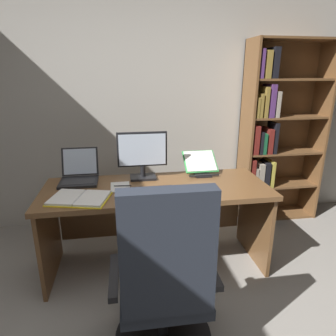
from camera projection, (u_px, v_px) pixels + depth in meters
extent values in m
cube|color=#B2ADA3|center=(146.00, 91.00, 3.09)|extent=(4.99, 0.12, 2.86)
cube|color=brown|center=(157.00, 189.00, 2.37)|extent=(1.81, 0.69, 0.04)
cube|color=brown|center=(49.00, 238.00, 2.36)|extent=(0.03, 0.63, 0.70)
cube|color=brown|center=(254.00, 221.00, 2.62)|extent=(0.03, 0.63, 0.70)
cube|color=brown|center=(153.00, 209.00, 2.78)|extent=(1.69, 0.03, 0.49)
cube|color=brown|center=(246.00, 135.00, 3.15)|extent=(0.02, 0.34, 1.94)
cube|color=brown|center=(318.00, 133.00, 3.28)|extent=(0.02, 0.34, 1.94)
cube|color=brown|center=(275.00, 131.00, 3.37)|extent=(0.87, 0.01, 1.94)
cube|color=brown|center=(273.00, 213.00, 3.51)|extent=(0.82, 0.32, 0.02)
cube|color=navy|center=(245.00, 205.00, 3.38)|extent=(0.03, 0.26, 0.28)
cube|color=olive|center=(251.00, 204.00, 3.36)|extent=(0.05, 0.21, 0.31)
cube|color=black|center=(254.00, 204.00, 3.39)|extent=(0.03, 0.25, 0.29)
cube|color=gray|center=(258.00, 204.00, 3.41)|extent=(0.04, 0.27, 0.28)
cube|color=gray|center=(263.00, 207.00, 3.39)|extent=(0.06, 0.20, 0.23)
cube|color=navy|center=(268.00, 206.00, 3.44)|extent=(0.06, 0.27, 0.20)
cube|color=brown|center=(277.00, 183.00, 3.39)|extent=(0.82, 0.32, 0.02)
cube|color=maroon|center=(250.00, 172.00, 3.23)|extent=(0.05, 0.20, 0.32)
cube|color=gray|center=(253.00, 176.00, 3.26)|extent=(0.03, 0.21, 0.23)
cube|color=gray|center=(257.00, 174.00, 3.28)|extent=(0.06, 0.24, 0.27)
cube|color=black|center=(264.00, 173.00, 3.26)|extent=(0.05, 0.20, 0.28)
cube|color=gold|center=(268.00, 172.00, 3.30)|extent=(0.03, 0.26, 0.29)
cube|color=brown|center=(280.00, 151.00, 3.28)|extent=(0.82, 0.32, 0.02)
cube|color=maroon|center=(253.00, 139.00, 3.12)|extent=(0.06, 0.21, 0.30)
cube|color=black|center=(257.00, 141.00, 3.16)|extent=(0.03, 0.25, 0.24)
cube|color=#195633|center=(262.00, 143.00, 3.14)|extent=(0.04, 0.19, 0.22)
cube|color=maroon|center=(266.00, 140.00, 3.17)|extent=(0.05, 0.25, 0.26)
cube|color=black|center=(272.00, 137.00, 3.15)|extent=(0.04, 0.21, 0.33)
cube|color=brown|center=(285.00, 117.00, 3.16)|extent=(0.82, 0.32, 0.02)
cube|color=olive|center=(255.00, 107.00, 3.01)|extent=(0.03, 0.20, 0.20)
cube|color=olive|center=(258.00, 105.00, 3.01)|extent=(0.03, 0.19, 0.24)
cube|color=olive|center=(263.00, 102.00, 3.02)|extent=(0.04, 0.22, 0.31)
cube|color=#512D66|center=(268.00, 101.00, 3.03)|extent=(0.05, 0.22, 0.33)
cube|color=gray|center=(274.00, 104.00, 3.05)|extent=(0.04, 0.23, 0.26)
cube|color=brown|center=(289.00, 79.00, 3.04)|extent=(0.82, 0.32, 0.02)
cube|color=#512D66|center=(258.00, 64.00, 2.91)|extent=(0.03, 0.26, 0.27)
cube|color=olive|center=(265.00, 65.00, 2.90)|extent=(0.06, 0.21, 0.26)
cube|color=black|center=(271.00, 63.00, 2.92)|extent=(0.06, 0.24, 0.29)
cube|color=brown|center=(294.00, 39.00, 2.92)|extent=(0.82, 0.32, 0.02)
cylinder|color=black|center=(163.00, 336.00, 1.85)|extent=(0.60, 0.60, 0.05)
cylinder|color=black|center=(163.00, 314.00, 1.80)|extent=(0.06, 0.06, 0.30)
cube|color=#232833|center=(163.00, 289.00, 1.74)|extent=(0.51, 0.49, 0.07)
cube|color=#232833|center=(168.00, 254.00, 1.44)|extent=(0.48, 0.11, 0.68)
cube|color=black|center=(114.00, 276.00, 1.67)|extent=(0.05, 0.38, 0.04)
cube|color=black|center=(210.00, 267.00, 1.74)|extent=(0.05, 0.38, 0.04)
cube|color=black|center=(143.00, 177.00, 2.56)|extent=(0.22, 0.16, 0.02)
cylinder|color=black|center=(143.00, 171.00, 2.54)|extent=(0.04, 0.04, 0.09)
cube|color=black|center=(142.00, 149.00, 2.49)|extent=(0.42, 0.02, 0.30)
cube|color=silver|center=(142.00, 150.00, 2.47)|extent=(0.39, 0.00, 0.27)
cube|color=black|center=(79.00, 182.00, 2.44)|extent=(0.31, 0.26, 0.02)
cube|color=#2D2D30|center=(78.00, 181.00, 2.42)|extent=(0.26, 0.14, 0.00)
cube|color=black|center=(80.00, 161.00, 2.56)|extent=(0.31, 0.09, 0.23)
cube|color=silver|center=(80.00, 161.00, 2.56)|extent=(0.28, 0.08, 0.21)
cube|color=black|center=(146.00, 191.00, 2.24)|extent=(0.42, 0.15, 0.02)
ellipsoid|color=black|center=(185.00, 188.00, 2.28)|extent=(0.06, 0.10, 0.04)
cube|color=black|center=(203.00, 175.00, 2.62)|extent=(0.14, 0.12, 0.01)
cube|color=black|center=(204.00, 176.00, 2.57)|extent=(0.27, 0.01, 0.01)
cube|color=green|center=(200.00, 161.00, 2.69)|extent=(0.30, 0.22, 0.15)
cube|color=silver|center=(200.00, 161.00, 2.68)|extent=(0.27, 0.20, 0.14)
cube|color=yellow|center=(66.00, 199.00, 2.13)|extent=(0.27, 0.33, 0.01)
cube|color=yellow|center=(93.00, 200.00, 2.11)|extent=(0.27, 0.33, 0.01)
cube|color=silver|center=(66.00, 197.00, 2.13)|extent=(0.25, 0.31, 0.02)
cube|color=silver|center=(93.00, 198.00, 2.11)|extent=(0.25, 0.31, 0.02)
cylinder|color=#B7B7BC|center=(80.00, 198.00, 2.12)|extent=(0.08, 0.26, 0.02)
cube|color=silver|center=(120.00, 187.00, 2.35)|extent=(0.15, 0.21, 0.01)
cylinder|color=black|center=(123.00, 186.00, 2.35)|extent=(0.14, 0.02, 0.01)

